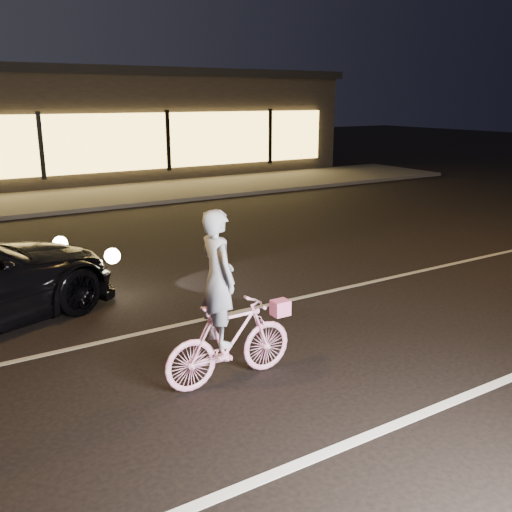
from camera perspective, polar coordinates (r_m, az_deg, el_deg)
ground at (r=7.16m, az=6.52°, el=-10.46°), size 90.00×90.00×0.00m
lane_stripe_near at (r=6.20m, az=15.46°, el=-15.30°), size 60.00×0.12×0.01m
lane_stripe_far at (r=8.67m, az=-1.74°, el=-5.56°), size 60.00×0.10×0.01m
sidewalk at (r=18.70m, az=-19.10°, el=5.27°), size 30.00×4.00×0.12m
storefront at (r=24.32m, az=-22.91°, el=12.07°), size 25.40×8.42×4.20m
cyclist at (r=6.38m, az=-2.96°, el=-6.70°), size 1.60×0.55×2.01m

